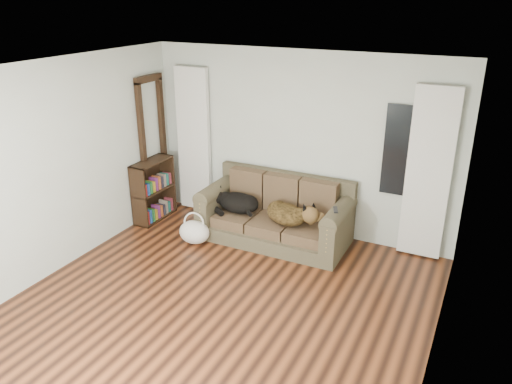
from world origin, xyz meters
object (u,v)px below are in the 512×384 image
at_px(dog_shepherd, 289,214).
at_px(bookshelf, 153,188).
at_px(dog_black_lab, 236,202).
at_px(sofa, 274,211).
at_px(tote_bag, 194,232).

distance_m(dog_shepherd, bookshelf, 2.23).
bearing_deg(dog_black_lab, sofa, 12.95).
bearing_deg(sofa, dog_black_lab, -176.76).
relative_size(dog_shepherd, tote_bag, 1.45).
bearing_deg(dog_black_lab, tote_bag, -114.35).
xyz_separation_m(sofa, dog_black_lab, (-0.60, -0.03, 0.03)).
height_order(sofa, tote_bag, sofa).
xyz_separation_m(sofa, dog_shepherd, (0.26, -0.08, 0.04)).
bearing_deg(bookshelf, dog_black_lab, 7.32).
bearing_deg(dog_black_lab, dog_shepherd, 6.73).
relative_size(tote_bag, bookshelf, 0.48).
bearing_deg(dog_shepherd, bookshelf, 27.21).
xyz_separation_m(tote_bag, bookshelf, (-1.00, 0.43, 0.34)).
xyz_separation_m(dog_black_lab, tote_bag, (-0.37, -0.55, -0.32)).
relative_size(dog_black_lab, tote_bag, 1.42).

